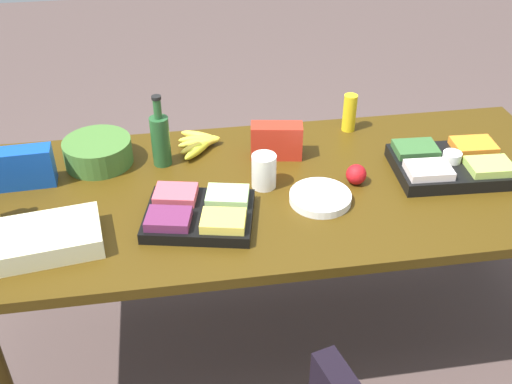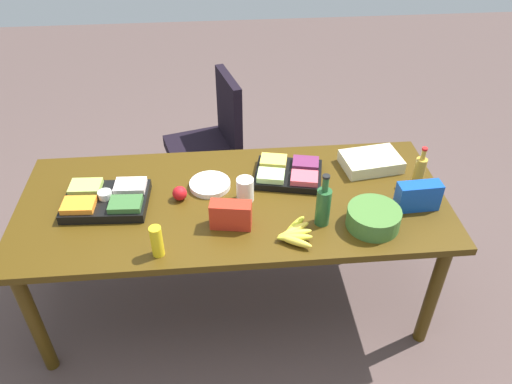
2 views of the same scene
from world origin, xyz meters
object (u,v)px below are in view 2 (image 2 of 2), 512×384
at_px(apple_red, 180,193).
at_px(dressing_bottle, 420,169).
at_px(chip_bag_red, 231,215).
at_px(paper_plate_stack, 210,185).
at_px(mayo_jar, 245,190).
at_px(banana_bunch, 295,234).
at_px(chip_bag_blue, 418,196).
at_px(wine_bottle, 323,205).
at_px(mustard_bottle, 157,241).
at_px(conference_table, 233,211).
at_px(office_chair, 210,154).
at_px(sheet_cake, 371,162).
at_px(fruit_platter, 288,173).
at_px(veggie_tray, 106,200).
at_px(salad_bowl, 373,218).

height_order(apple_red, dressing_bottle, dressing_bottle).
bearing_deg(chip_bag_red, paper_plate_stack, 106.86).
xyz_separation_m(mayo_jar, apple_red, (-0.34, 0.03, -0.03)).
bearing_deg(paper_plate_stack, banana_bunch, -47.70).
bearing_deg(chip_bag_blue, wine_bottle, -171.80).
relative_size(mustard_bottle, chip_bag_blue, 0.73).
relative_size(mustard_bottle, chip_bag_red, 0.80).
height_order(mustard_bottle, apple_red, mustard_bottle).
distance_m(wine_bottle, apple_red, 0.75).
xyz_separation_m(conference_table, dressing_bottle, (1.01, 0.06, 0.16)).
relative_size(office_chair, wine_bottle, 3.31).
height_order(wine_bottle, sheet_cake, wine_bottle).
bearing_deg(fruit_platter, wine_bottle, -73.86).
bearing_deg(apple_red, veggie_tray, -177.41).
relative_size(office_chair, mayo_jar, 7.34).
bearing_deg(fruit_platter, paper_plate_stack, -173.89).
xyz_separation_m(veggie_tray, dressing_bottle, (1.66, 0.05, 0.05)).
bearing_deg(mayo_jar, dressing_bottle, 4.13).
xyz_separation_m(sheet_cake, mustard_bottle, (-1.16, -0.60, 0.05)).
xyz_separation_m(paper_plate_stack, veggie_tray, (-0.53, -0.11, 0.02)).
bearing_deg(dressing_bottle, chip_bag_red, -165.43).
height_order(office_chair, sheet_cake, office_chair).
distance_m(mustard_bottle, apple_red, 0.41).
bearing_deg(mustard_bottle, dressing_bottle, 17.53).
relative_size(veggie_tray, banana_bunch, 1.81).
bearing_deg(dressing_bottle, banana_bunch, -152.73).
distance_m(office_chair, fruit_platter, 1.12).
distance_m(apple_red, banana_bunch, 0.65).
height_order(mayo_jar, paper_plate_stack, mayo_jar).
bearing_deg(salad_bowl, chip_bag_blue, 23.94).
bearing_deg(sheet_cake, apple_red, -169.33).
bearing_deg(veggie_tray, fruit_platter, 9.16).
height_order(mustard_bottle, dressing_bottle, dressing_bottle).
distance_m(paper_plate_stack, mustard_bottle, 0.55).
relative_size(fruit_platter, banana_bunch, 1.71).
height_order(office_chair, chip_bag_red, office_chair).
relative_size(conference_table, wine_bottle, 7.75).
bearing_deg(conference_table, office_chair, 96.86).
bearing_deg(chip_bag_blue, dressing_bottle, 68.81).
bearing_deg(mustard_bottle, salad_bowl, 5.94).
height_order(salad_bowl, mustard_bottle, mustard_bottle).
bearing_deg(mayo_jar, veggie_tray, 178.65).
height_order(mayo_jar, banana_bunch, mayo_jar).
height_order(sheet_cake, banana_bunch, sheet_cake).
bearing_deg(salad_bowl, apple_red, 162.88).
bearing_deg(mustard_bottle, chip_bag_blue, 9.76).
height_order(paper_plate_stack, sheet_cake, sheet_cake).
distance_m(veggie_tray, apple_red, 0.37).
bearing_deg(sheet_cake, office_chair, 137.33).
bearing_deg(fruit_platter, office_chair, 115.89).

